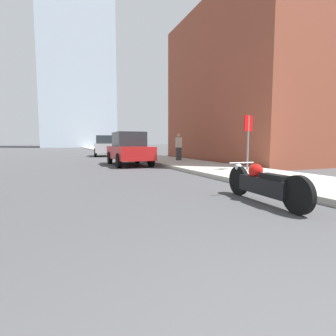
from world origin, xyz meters
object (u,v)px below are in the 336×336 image
(parked_car_silver, at_px, (104,146))
(pedestrian, at_px, (179,147))
(stop_sign, at_px, (248,133))
(motorcycle, at_px, (263,184))
(parked_car_red, at_px, (129,149))

(parked_car_silver, bearing_deg, pedestrian, -66.67)
(parked_car_silver, height_order, stop_sign, stop_sign)
(motorcycle, bearing_deg, parked_car_red, 96.15)
(parked_car_red, distance_m, stop_sign, 6.54)
(motorcycle, distance_m, pedestrian, 10.83)
(stop_sign, bearing_deg, motorcycle, -125.60)
(parked_car_red, bearing_deg, motorcycle, -87.60)
(parked_car_silver, height_order, pedestrian, parked_car_silver)
(parked_car_red, relative_size, parked_car_silver, 1.07)
(pedestrian, bearing_deg, motorcycle, -105.48)
(parked_car_silver, bearing_deg, motorcycle, -83.81)
(motorcycle, bearing_deg, stop_sign, 58.52)
(stop_sign, height_order, pedestrian, stop_sign)
(motorcycle, xyz_separation_m, pedestrian, (2.89, 10.42, 0.58))
(parked_car_silver, xyz_separation_m, pedestrian, (3.01, -9.55, 0.05))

